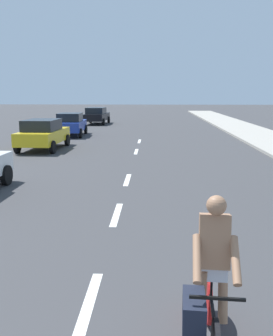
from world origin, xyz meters
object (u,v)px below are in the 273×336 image
parked_car_blue (71,124)px  parked_car_black (96,115)px  parked_car_yellow (43,133)px  cyclist (209,283)px

parked_car_blue → parked_car_black: 10.23m
parked_car_yellow → parked_car_black: 16.70m
parked_car_black → cyclist: bearing=-76.8°
cyclist → parked_car_blue: (-6.37, 22.06, 0.01)m
parked_car_blue → parked_car_black: same height
cyclist → parked_car_blue: 22.96m
parked_car_black → parked_car_yellow: bearing=-88.5°
cyclist → parked_car_yellow: cyclist is taller
cyclist → parked_car_yellow: 16.86m
parked_car_blue → parked_car_black: (0.24, 10.23, 0.00)m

